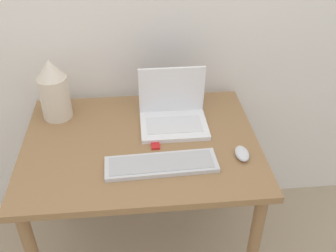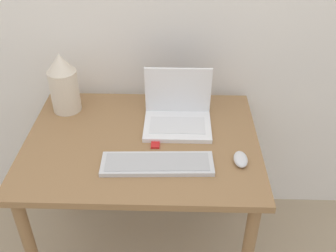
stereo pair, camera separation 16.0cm
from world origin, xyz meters
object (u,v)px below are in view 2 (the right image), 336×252
at_px(laptop, 178,113).
at_px(vase, 63,83).
at_px(keyboard, 157,164).
at_px(mouse, 241,159).
at_px(mp3_player, 155,144).

xyz_separation_m(laptop, vase, (-0.53, 0.10, 0.09)).
relative_size(keyboard, mouse, 4.59).
xyz_separation_m(mouse, vase, (-0.78, 0.37, 0.13)).
height_order(keyboard, mp3_player, keyboard).
xyz_separation_m(keyboard, mp3_player, (-0.01, 0.13, -0.01)).
height_order(laptop, keyboard, laptop).
height_order(keyboard, vase, vase).
bearing_deg(laptop, mouse, -46.51).
relative_size(mouse, vase, 0.34).
height_order(laptop, mp3_player, laptop).
distance_m(keyboard, mouse, 0.33).
distance_m(vase, mp3_player, 0.53).
bearing_deg(laptop, vase, 168.77).
xyz_separation_m(mouse, mp3_player, (-0.34, 0.10, -0.01)).
bearing_deg(mp3_player, laptop, 60.57).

